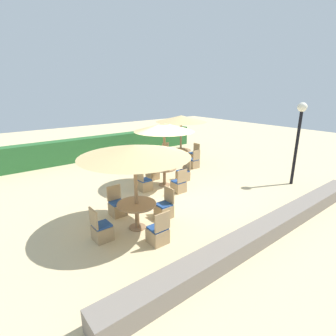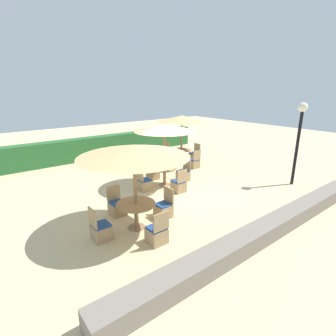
% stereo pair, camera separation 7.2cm
% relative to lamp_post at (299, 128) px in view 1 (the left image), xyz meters
% --- Properties ---
extents(ground_plane, '(40.00, 40.00, 0.00)m').
position_rel_lamp_post_xyz_m(ground_plane, '(-4.48, 2.07, -2.35)').
color(ground_plane, '#D1BA8C').
extents(hedge_row, '(13.00, 0.70, 1.22)m').
position_rel_lamp_post_xyz_m(hedge_row, '(-4.48, 9.05, -1.74)').
color(hedge_row, '#28602D').
rests_on(hedge_row, ground_plane).
extents(stone_border, '(10.00, 0.56, 0.45)m').
position_rel_lamp_post_xyz_m(stone_border, '(-4.48, -1.65, -2.13)').
color(stone_border, slate).
rests_on(stone_border, ground_plane).
extents(lamp_post, '(0.36, 0.36, 3.32)m').
position_rel_lamp_post_xyz_m(lamp_post, '(0.00, 0.00, 0.00)').
color(lamp_post, black).
rests_on(lamp_post, ground_plane).
extents(parasol_center, '(2.38, 2.38, 2.55)m').
position_rel_lamp_post_xyz_m(parasol_center, '(-4.26, 3.17, 0.03)').
color(parasol_center, '#93704C').
rests_on(parasol_center, ground_plane).
extents(round_table_center, '(0.94, 0.94, 0.73)m').
position_rel_lamp_post_xyz_m(round_table_center, '(-4.26, 3.17, -1.80)').
color(round_table_center, '#93704C').
rests_on(round_table_center, ground_plane).
extents(patio_chair_center_south, '(0.46, 0.46, 0.93)m').
position_rel_lamp_post_xyz_m(patio_chair_center_south, '(-4.28, 2.25, -2.09)').
color(patio_chair_center_south, tan).
rests_on(patio_chair_center_south, ground_plane).
extents(patio_chair_center_east, '(0.46, 0.46, 0.93)m').
position_rel_lamp_post_xyz_m(patio_chair_center_east, '(-3.28, 3.12, -2.09)').
color(patio_chair_center_east, tan).
rests_on(patio_chair_center_east, ground_plane).
extents(patio_chair_center_north, '(0.46, 0.46, 0.93)m').
position_rel_lamp_post_xyz_m(patio_chair_center_north, '(-4.21, 4.12, -2.09)').
color(patio_chair_center_north, tan).
rests_on(patio_chair_center_north, ground_plane).
extents(patio_chair_center_west, '(0.46, 0.46, 0.93)m').
position_rel_lamp_post_xyz_m(patio_chair_center_west, '(-5.23, 3.20, -2.09)').
color(patio_chair_center_west, tan).
rests_on(patio_chair_center_west, ground_plane).
extents(parasol_back_right, '(2.59, 2.59, 2.51)m').
position_rel_lamp_post_xyz_m(parasol_back_right, '(-1.63, 5.18, -0.01)').
color(parasol_back_right, '#93704C').
rests_on(parasol_back_right, ground_plane).
extents(round_table_back_right, '(1.03, 1.03, 0.75)m').
position_rel_lamp_post_xyz_m(round_table_back_right, '(-1.63, 5.18, -1.77)').
color(round_table_back_right, '#93704C').
rests_on(round_table_back_right, ground_plane).
extents(patio_chair_back_right_north, '(0.46, 0.46, 0.93)m').
position_rel_lamp_post_xyz_m(patio_chair_back_right_north, '(-1.69, 6.22, -2.09)').
color(patio_chair_back_right_north, tan).
rests_on(patio_chair_back_right_north, ground_plane).
extents(patio_chair_back_right_west, '(0.46, 0.46, 0.93)m').
position_rel_lamp_post_xyz_m(patio_chair_back_right_west, '(-2.66, 5.19, -2.09)').
color(patio_chair_back_right_west, tan).
rests_on(patio_chair_back_right_west, ground_plane).
extents(patio_chair_back_right_east, '(0.46, 0.46, 0.93)m').
position_rel_lamp_post_xyz_m(patio_chair_back_right_east, '(-0.66, 5.19, -2.09)').
color(patio_chair_back_right_east, tan).
rests_on(patio_chair_back_right_east, ground_plane).
extents(patio_chair_back_right_south, '(0.46, 0.46, 0.93)m').
position_rel_lamp_post_xyz_m(patio_chair_back_right_south, '(-1.64, 4.19, -2.09)').
color(patio_chair_back_right_south, tan).
rests_on(patio_chair_back_right_south, ground_plane).
extents(parasol_front_left, '(3.00, 3.00, 2.44)m').
position_rel_lamp_post_xyz_m(parasol_front_left, '(-6.97, 0.94, -0.08)').
color(parasol_front_left, '#93704C').
rests_on(parasol_front_left, ground_plane).
extents(round_table_front_left, '(1.11, 1.11, 0.76)m').
position_rel_lamp_post_xyz_m(round_table_front_left, '(-6.97, 0.94, -1.75)').
color(round_table_front_left, '#93704C').
rests_on(round_table_front_left, ground_plane).
extents(patio_chair_front_left_east, '(0.46, 0.46, 0.93)m').
position_rel_lamp_post_xyz_m(patio_chair_front_left_east, '(-5.96, 0.98, -2.09)').
color(patio_chair_front_left_east, tan).
rests_on(patio_chair_front_left_east, ground_plane).
extents(patio_chair_front_left_north, '(0.46, 0.46, 0.93)m').
position_rel_lamp_post_xyz_m(patio_chair_front_left_north, '(-7.03, 2.01, -2.09)').
color(patio_chair_front_left_north, tan).
rests_on(patio_chair_front_left_north, ground_plane).
extents(patio_chair_front_left_west, '(0.46, 0.46, 0.93)m').
position_rel_lamp_post_xyz_m(patio_chair_front_left_west, '(-8.03, 0.99, -2.09)').
color(patio_chair_front_left_west, tan).
rests_on(patio_chair_front_left_west, ground_plane).
extents(patio_chair_front_left_south, '(0.46, 0.46, 0.93)m').
position_rel_lamp_post_xyz_m(patio_chair_front_left_south, '(-6.96, -0.05, -2.09)').
color(patio_chair_front_left_south, tan).
rests_on(patio_chair_front_left_south, ground_plane).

